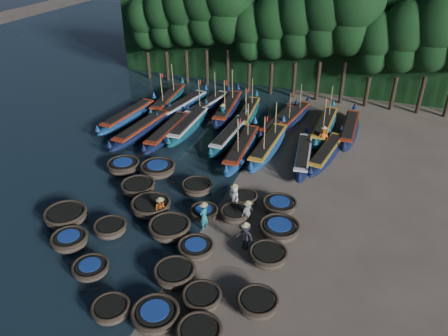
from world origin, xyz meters
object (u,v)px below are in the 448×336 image
(coracle_18, at_px, (235,214))
(coracle_19, at_px, (279,229))
(coracle_10, at_px, (66,216))
(long_boat_14, at_px, (279,122))
(coracle_23, at_px, (244,198))
(fisherman_0, at_px, (234,197))
(coracle_11, at_px, (110,228))
(long_boat_5, at_px, (242,148))
(long_boat_15, at_px, (294,117))
(coracle_12, at_px, (169,228))
(coracle_13, at_px, (196,248))
(fisherman_4, at_px, (247,212))
(coracle_17, at_px, (204,213))
(long_boat_7, at_px, (303,156))
(fisherman_3, at_px, (245,236))
(coracle_20, at_px, (123,166))
(coracle_3, at_px, (155,315))
(coracle_6, at_px, (91,268))
(coracle_21, at_px, (158,169))
(coracle_7, at_px, (175,273))
(fisherman_5, at_px, (223,114))
(long_boat_13, at_px, (248,113))
(long_boat_12, at_px, (228,109))
(coracle_9, at_px, (257,303))
(long_boat_4, at_px, (230,135))
(long_boat_9, at_px, (168,100))
(long_boat_6, at_px, (268,146))
(long_boat_10, at_px, (184,105))
(long_boat_2, at_px, (168,131))
(coracle_14, at_px, (268,256))
(coracle_5, at_px, (70,240))
(long_boat_11, at_px, (208,106))
(long_boat_17, at_px, (349,129))
(long_boat_1, at_px, (143,129))
(coracle_8, at_px, (202,298))
(long_boat_8, at_px, (327,153))
(coracle_24, at_px, (279,205))
(long_boat_16, at_px, (325,126))
(coracle_15, at_px, (138,187))
(coracle_22, at_px, (197,187))

(coracle_18, bearing_deg, coracle_19, -10.13)
(coracle_10, xyz_separation_m, long_boat_14, (8.39, 17.18, 0.06))
(coracle_23, distance_m, fisherman_0, 1.10)
(coracle_11, bearing_deg, long_boat_5, 71.27)
(coracle_11, distance_m, long_boat_15, 19.82)
(coracle_12, bearing_deg, long_boat_5, 85.80)
(coracle_13, xyz_separation_m, fisherman_4, (1.72, 3.48, 0.44))
(coracle_17, bearing_deg, long_boat_7, 65.16)
(coracle_13, xyz_separation_m, fisherman_3, (2.28, 1.36, 0.47))
(long_boat_5, bearing_deg, coracle_20, -147.02)
(coracle_17, bearing_deg, coracle_3, -82.63)
(coracle_6, bearing_deg, coracle_21, 98.48)
(coracle_7, height_order, fisherman_5, fisherman_5)
(coracle_6, relative_size, long_boat_13, 0.30)
(coracle_17, xyz_separation_m, fisherman_3, (3.13, -1.74, 0.48))
(coracle_12, xyz_separation_m, long_boat_12, (-2.87, 17.14, 0.12))
(coracle_9, bearing_deg, long_boat_14, 101.66)
(coracle_18, relative_size, long_boat_4, 0.24)
(coracle_7, distance_m, long_boat_4, 15.56)
(coracle_3, xyz_separation_m, long_boat_9, (-11.03, 22.82, 0.14))
(fisherman_4, bearing_deg, coracle_9, -135.19)
(coracle_13, distance_m, coracle_19, 4.85)
(long_boat_6, distance_m, long_boat_10, 10.73)
(long_boat_13, bearing_deg, coracle_23, -78.87)
(coracle_6, height_order, long_boat_4, long_boat_4)
(long_boat_2, relative_size, fisherman_3, 4.49)
(coracle_23, height_order, fisherman_3, fisherman_3)
(coracle_11, distance_m, long_boat_5, 12.16)
(coracle_12, bearing_deg, coracle_14, -1.58)
(coracle_5, relative_size, long_boat_11, 0.29)
(long_boat_7, relative_size, long_boat_15, 1.02)
(coracle_14, distance_m, long_boat_17, 16.96)
(long_boat_1, distance_m, long_boat_9, 6.52)
(coracle_8, relative_size, long_boat_15, 0.28)
(coracle_20, relative_size, long_boat_7, 0.35)
(coracle_19, height_order, long_boat_4, long_boat_4)
(long_boat_4, distance_m, long_boat_9, 9.35)
(long_boat_2, xyz_separation_m, long_boat_8, (12.52, 0.89, -0.05))
(coracle_8, height_order, coracle_23, coracle_8)
(long_boat_12, bearing_deg, long_boat_14, -18.68)
(coracle_9, height_order, long_boat_17, long_boat_17)
(coracle_20, xyz_separation_m, coracle_24, (11.43, -0.74, -0.03))
(long_boat_8, distance_m, long_boat_9, 16.47)
(coracle_7, distance_m, coracle_11, 5.35)
(coracle_17, distance_m, long_boat_1, 12.44)
(coracle_13, distance_m, long_boat_16, 17.87)
(coracle_21, height_order, long_boat_9, long_boat_9)
(coracle_10, distance_m, fisherman_0, 9.97)
(coracle_9, bearing_deg, coracle_15, 146.93)
(coracle_22, relative_size, fisherman_0, 1.20)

